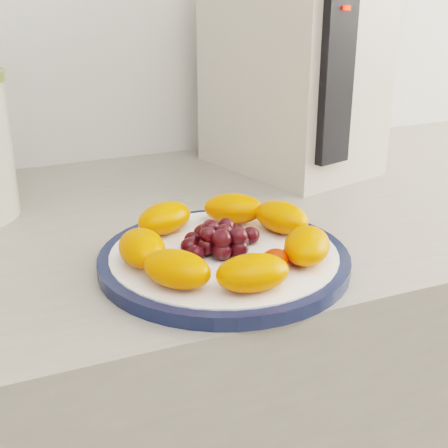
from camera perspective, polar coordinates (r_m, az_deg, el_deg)
name	(u,v)px	position (r m, az deg, el deg)	size (l,w,h in m)	color
plate_rim	(224,260)	(0.69, 0.00, -3.29)	(0.28, 0.28, 0.01)	#101837
plate_face	(224,259)	(0.69, 0.00, -3.22)	(0.25, 0.25, 0.02)	white
appliance_body	(292,68)	(1.02, 6.25, 14.01)	(0.18, 0.26, 0.32)	beige
appliance_panel	(336,78)	(0.89, 10.18, 12.99)	(0.06, 0.02, 0.24)	black
appliance_led	(346,8)	(0.88, 11.11, 18.83)	(0.01, 0.01, 0.01)	#FF0C05
fruit_plate	(225,238)	(0.67, 0.05, -1.33)	(0.24, 0.23, 0.03)	#FF5500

